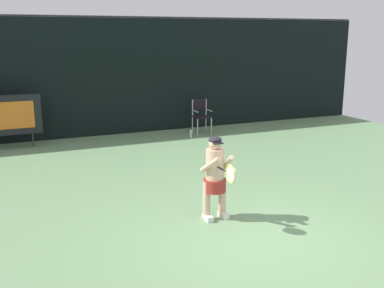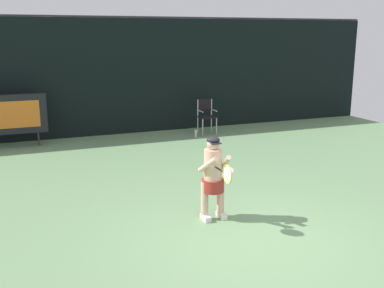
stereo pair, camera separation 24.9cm
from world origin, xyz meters
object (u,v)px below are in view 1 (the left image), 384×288
object	(u,v)px
water_bottle	(191,133)
tennis_racket	(230,174)
umpire_chair	(201,114)
tennis_player	(215,175)

from	to	relation	value
water_bottle	tennis_racket	xyz separation A→B (m)	(-2.18, -6.65, 0.85)
umpire_chair	tennis_racket	distance (m)	7.62
umpire_chair	tennis_player	size ratio (longest dim) A/B	0.74
water_bottle	umpire_chair	bearing A→B (deg)	39.64
tennis_racket	umpire_chair	bearing A→B (deg)	52.03
umpire_chair	water_bottle	size ratio (longest dim) A/B	4.08
umpire_chair	tennis_racket	xyz separation A→B (m)	(-2.73, -7.11, 0.35)
tennis_racket	water_bottle	bearing A→B (deg)	54.92
water_bottle	tennis_racket	bearing A→B (deg)	-108.13
water_bottle	tennis_player	bearing A→B (deg)	-109.49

